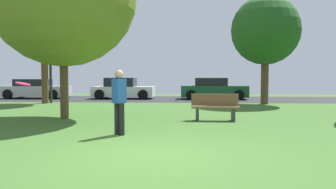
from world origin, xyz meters
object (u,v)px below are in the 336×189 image
object	(u,v)px
maple_tree_near	(44,20)
parked_car_white	(123,89)
oak_tree_center	(265,31)
street_lamp_post	(50,63)
frisbee_disc	(23,84)
parked_car_green	(213,89)
parked_car_silver	(36,89)
person_thrower	(119,99)
park_bench	(215,107)

from	to	relation	value
maple_tree_near	parked_car_white	xyz separation A→B (m)	(3.53, 4.25, -3.95)
oak_tree_center	street_lamp_post	xyz separation A→B (m)	(-11.85, -0.08, -1.69)
frisbee_disc	parked_car_white	xyz separation A→B (m)	(-1.36, 16.25, -0.71)
oak_tree_center	parked_car_green	xyz separation A→B (m)	(-2.49, 3.86, -3.30)
maple_tree_near	parked_car_silver	world-z (taller)	maple_tree_near
frisbee_disc	parked_car_green	size ratio (longest dim) A/B	0.07
parked_car_silver	street_lamp_post	bearing A→B (deg)	-55.11
maple_tree_near	parked_car_silver	bearing A→B (deg)	121.08
oak_tree_center	parked_car_silver	size ratio (longest dim) A/B	1.32
maple_tree_near	street_lamp_post	bearing A→B (deg)	43.10
parked_car_silver	street_lamp_post	size ratio (longest dim) A/B	0.98
maple_tree_near	street_lamp_post	world-z (taller)	maple_tree_near
oak_tree_center	street_lamp_post	distance (m)	11.97
person_thrower	parked_car_silver	xyz separation A→B (m)	(-8.79, 13.98, -0.29)
oak_tree_center	parked_car_green	distance (m)	5.66
parked_car_silver	oak_tree_center	bearing A→B (deg)	-14.89
parked_car_silver	street_lamp_post	xyz separation A→B (m)	(2.77, -3.97, 1.64)
maple_tree_near	parked_car_silver	distance (m)	6.30
person_thrower	parked_car_silver	size ratio (longest dim) A/B	0.38
person_thrower	parked_car_silver	distance (m)	16.52
person_thrower	oak_tree_center	bearing A→B (deg)	-178.16
parked_car_white	park_bench	xyz separation A→B (m)	(5.37, -11.01, -0.18)
maple_tree_near	frisbee_disc	bearing A→B (deg)	-67.82
parked_car_white	oak_tree_center	bearing A→B (deg)	-24.76
person_thrower	park_bench	world-z (taller)	person_thrower
person_thrower	parked_car_white	distance (m)	14.31
frisbee_disc	street_lamp_post	world-z (taller)	street_lamp_post
oak_tree_center	person_thrower	world-z (taller)	oak_tree_center
parked_car_silver	parked_car_green	distance (m)	12.12
person_thrower	street_lamp_post	bearing A→B (deg)	-117.12
parked_car_white	park_bench	world-z (taller)	parked_car_white
oak_tree_center	person_thrower	xyz separation A→B (m)	(-5.83, -10.09, -3.04)
park_bench	street_lamp_post	bearing A→B (deg)	-38.86
parked_car_green	park_bench	world-z (taller)	parked_car_green
maple_tree_near	person_thrower	xyz separation A→B (m)	(6.26, -9.79, -3.68)
person_thrower	parked_car_green	distance (m)	14.35
parked_car_silver	frisbee_disc	bearing A→B (deg)	-65.38
oak_tree_center	parked_car_white	size ratio (longest dim) A/B	1.42
person_thrower	frisbee_disc	size ratio (longest dim) A/B	5.78
person_thrower	parked_car_silver	bearing A→B (deg)	-115.99
maple_tree_near	parked_car_white	bearing A→B (deg)	50.32
parked_car_silver	parked_car_green	bearing A→B (deg)	-0.12
parked_car_white	parked_car_green	size ratio (longest dim) A/B	0.95
oak_tree_center	park_bench	world-z (taller)	oak_tree_center
park_bench	street_lamp_post	xyz separation A→B (m)	(-8.66, 6.98, 1.79)
frisbee_disc	park_bench	world-z (taller)	frisbee_disc
person_thrower	parked_car_green	xyz separation A→B (m)	(3.34, 13.96, -0.26)
maple_tree_near	oak_tree_center	xyz separation A→B (m)	(12.09, 0.30, -0.64)
frisbee_disc	parked_car_green	bearing A→B (deg)	73.76
oak_tree_center	park_bench	xyz separation A→B (m)	(-3.19, -7.06, -3.48)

